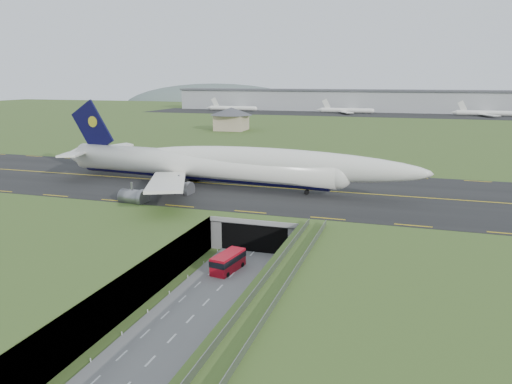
% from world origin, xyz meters
% --- Properties ---
extents(ground, '(900.00, 900.00, 0.00)m').
position_xyz_m(ground, '(0.00, 0.00, 0.00)').
color(ground, '#466026').
rests_on(ground, ground).
extents(airfield_deck, '(800.00, 800.00, 6.00)m').
position_xyz_m(airfield_deck, '(0.00, 0.00, 3.00)').
color(airfield_deck, gray).
rests_on(airfield_deck, ground).
extents(trench_road, '(12.00, 75.00, 0.20)m').
position_xyz_m(trench_road, '(0.00, -7.50, 0.10)').
color(trench_road, slate).
rests_on(trench_road, ground).
extents(taxiway, '(800.00, 44.00, 0.18)m').
position_xyz_m(taxiway, '(0.00, 33.00, 6.09)').
color(taxiway, black).
rests_on(taxiway, airfield_deck).
extents(tunnel_portal, '(17.00, 22.30, 6.00)m').
position_xyz_m(tunnel_portal, '(0.00, 16.71, 3.33)').
color(tunnel_portal, gray).
rests_on(tunnel_portal, ground).
extents(guideway, '(3.00, 53.00, 7.05)m').
position_xyz_m(guideway, '(11.00, -19.11, 5.32)').
color(guideway, '#A8A8A3').
rests_on(guideway, ground).
extents(jumbo_jet, '(88.36, 57.70, 19.16)m').
position_xyz_m(jumbo_jet, '(-14.55, 30.15, 11.14)').
color(jumbo_jet, white).
rests_on(jumbo_jet, ground).
extents(shuttle_tram, '(3.75, 7.39, 2.89)m').
position_xyz_m(shuttle_tram, '(-1.25, -1.32, 1.59)').
color(shuttle_tram, '#B40C1B').
rests_on(shuttle_tram, ground).
extents(service_building, '(20.04, 20.04, 10.57)m').
position_xyz_m(service_building, '(-55.66, 146.52, 12.26)').
color(service_building, '#C2AA8C').
rests_on(service_building, ground).
extents(cargo_terminal, '(320.00, 67.00, 15.60)m').
position_xyz_m(cargo_terminal, '(-0.18, 299.41, 13.96)').
color(cargo_terminal, '#B2B2B2').
rests_on(cargo_terminal, ground).
extents(distant_hills, '(700.00, 91.00, 60.00)m').
position_xyz_m(distant_hills, '(64.38, 430.00, -4.00)').
color(distant_hills, '#4F5F5B').
rests_on(distant_hills, ground).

